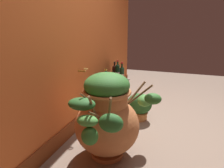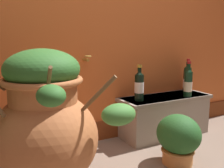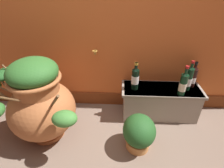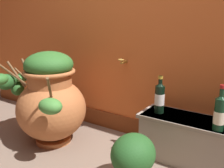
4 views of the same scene
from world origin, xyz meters
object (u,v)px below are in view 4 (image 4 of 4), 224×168
terracotta_urn (50,99)px  wine_bottle_back (220,112)px  wine_bottle_middle (160,97)px  potted_shrub (133,158)px

terracotta_urn → wine_bottle_back: (1.40, 0.27, 0.09)m
terracotta_urn → wine_bottle_middle: size_ratio=3.00×
wine_bottle_middle → potted_shrub: 0.57m
terracotta_urn → wine_bottle_back: terracotta_urn is taller
wine_bottle_middle → wine_bottle_back: bearing=-10.3°
wine_bottle_middle → potted_shrub: size_ratio=0.85×
wine_bottle_middle → wine_bottle_back: 0.49m
wine_bottle_back → potted_shrub: wine_bottle_back is taller
terracotta_urn → potted_shrub: terracotta_urn is taller
terracotta_urn → wine_bottle_middle: (0.92, 0.36, 0.09)m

